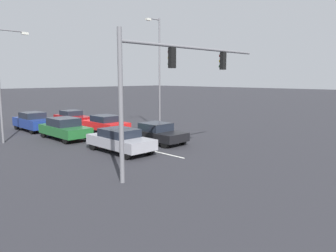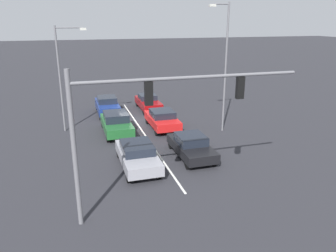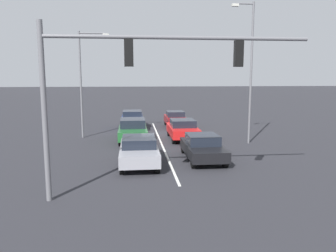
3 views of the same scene
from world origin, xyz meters
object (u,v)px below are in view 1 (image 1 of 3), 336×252
at_px(car_black_leftlane_front, 157,133).
at_px(street_lamp_right_shoulder, 3,77).
at_px(car_red_leftlane_second, 106,124).
at_px(car_maroon_leftlane_third, 73,118).
at_px(car_gray_midlane_front, 120,140).
at_px(street_lamp_left_shoulder, 158,68).
at_px(car_darkgreen_midlane_second, 65,128).
at_px(traffic_signal_gantry, 170,73).
at_px(car_navy_midlane_third, 33,121).

height_order(car_black_leftlane_front, street_lamp_right_shoulder, street_lamp_right_shoulder).
distance_m(car_red_leftlane_second, car_maroon_leftlane_third, 5.76).
bearing_deg(car_black_leftlane_front, car_maroon_leftlane_third, -90.09).
bearing_deg(car_gray_midlane_front, street_lamp_left_shoulder, -148.42).
bearing_deg(car_gray_midlane_front, street_lamp_right_shoulder, -64.49).
xyz_separation_m(car_gray_midlane_front, car_maroon_leftlane_third, (-3.50, -12.12, -0.03)).
xyz_separation_m(street_lamp_right_shoulder, street_lamp_left_shoulder, (-11.16, 3.34, 0.70)).
relative_size(car_maroon_leftlane_third, street_lamp_right_shoulder, 0.56).
xyz_separation_m(car_darkgreen_midlane_second, car_red_leftlane_second, (-3.56, -0.08, -0.03)).
bearing_deg(car_maroon_leftlane_third, street_lamp_right_shoulder, 30.25).
distance_m(car_black_leftlane_front, car_red_leftlane_second, 5.80).
bearing_deg(car_maroon_leftlane_third, car_black_leftlane_front, 89.91).
xyz_separation_m(car_black_leftlane_front, street_lamp_left_shoulder, (-3.92, -3.98, 4.50)).
xyz_separation_m(car_black_leftlane_front, car_darkgreen_midlane_second, (3.79, -5.72, 0.10)).
xyz_separation_m(car_red_leftlane_second, street_lamp_left_shoulder, (-4.14, 1.82, 4.43)).
bearing_deg(traffic_signal_gantry, car_darkgreen_midlane_second, -90.99).
relative_size(traffic_signal_gantry, street_lamp_right_shoulder, 1.26).
bearing_deg(car_darkgreen_midlane_second, street_lamp_right_shoulder, -24.80).
bearing_deg(car_maroon_leftlane_third, street_lamp_left_shoulder, 117.22).
distance_m(car_black_leftlane_front, street_lamp_left_shoulder, 7.17).
relative_size(car_gray_midlane_front, traffic_signal_gantry, 0.47).
bearing_deg(traffic_signal_gantry, car_navy_midlane_third, -90.54).
bearing_deg(street_lamp_right_shoulder, car_black_leftlane_front, 134.71).
xyz_separation_m(car_darkgreen_midlane_second, street_lamp_right_shoulder, (3.46, -1.60, 3.70)).
bearing_deg(street_lamp_right_shoulder, car_darkgreen_midlane_second, 155.20).
relative_size(car_navy_midlane_third, car_maroon_leftlane_third, 1.01).
bearing_deg(street_lamp_left_shoulder, traffic_signal_gantry, 49.55).
height_order(car_red_leftlane_second, street_lamp_left_shoulder, street_lamp_left_shoulder).
bearing_deg(car_maroon_leftlane_third, car_red_leftlane_second, 87.56).
bearing_deg(car_darkgreen_midlane_second, car_navy_midlane_third, -89.62).
distance_m(car_black_leftlane_front, car_darkgreen_midlane_second, 6.86).
relative_size(car_black_leftlane_front, car_gray_midlane_front, 0.96).
relative_size(car_navy_midlane_third, street_lamp_left_shoulder, 0.47).
xyz_separation_m(car_red_leftlane_second, traffic_signal_gantry, (3.75, 11.08, 3.86)).
distance_m(car_gray_midlane_front, car_red_leftlane_second, 7.15).
bearing_deg(car_navy_midlane_third, street_lamp_right_shoulder, 48.59).
bearing_deg(car_black_leftlane_front, street_lamp_right_shoulder, -45.29).
bearing_deg(traffic_signal_gantry, car_gray_midlane_front, -96.03).
xyz_separation_m(car_black_leftlane_front, street_lamp_right_shoulder, (7.25, -7.32, 3.80)).
relative_size(car_navy_midlane_third, traffic_signal_gantry, 0.45).
bearing_deg(car_gray_midlane_front, car_red_leftlane_second, -117.09).
height_order(car_black_leftlane_front, car_maroon_leftlane_third, car_maroon_leftlane_third).
bearing_deg(car_navy_midlane_third, street_lamp_left_shoulder, 137.00).
distance_m(street_lamp_right_shoulder, street_lamp_left_shoulder, 11.67).
distance_m(car_gray_midlane_front, street_lamp_right_shoulder, 9.51).
height_order(car_gray_midlane_front, street_lamp_left_shoulder, street_lamp_left_shoulder).
bearing_deg(street_lamp_right_shoulder, car_gray_midlane_front, 115.51).
bearing_deg(car_black_leftlane_front, traffic_signal_gantry, 53.01).
relative_size(car_darkgreen_midlane_second, car_navy_midlane_third, 1.04).
bearing_deg(car_darkgreen_midlane_second, street_lamp_left_shoulder, 167.26).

